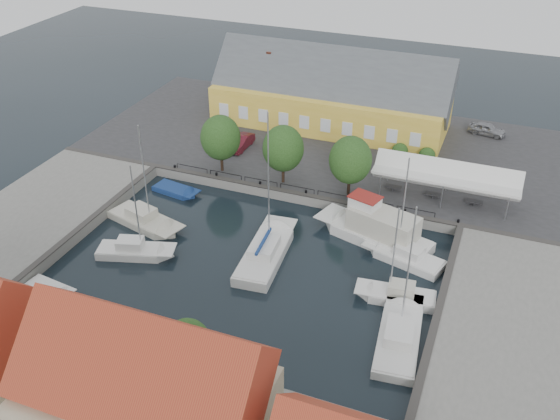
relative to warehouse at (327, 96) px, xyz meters
name	(u,v)px	position (x,y,z in m)	size (l,w,h in m)	color
ground	(255,258)	(2.60, -28.36, -4.43)	(140.00, 140.00, 0.00)	black
north_quay	(333,146)	(2.60, -5.36, -3.93)	(56.00, 26.00, 1.00)	#2D2D30
west_quay	(37,216)	(-19.40, -30.36, -3.93)	(12.00, 24.00, 1.00)	slate
east_quay	(516,330)	(24.60, -30.36, -3.93)	(12.00, 24.00, 1.00)	slate
quay_edge_fittings	(275,221)	(2.62, -23.61, -3.37)	(56.00, 24.72, 0.40)	#383533
warehouse	(327,96)	(0.00, 0.00, 0.00)	(28.56, 14.00, 9.55)	gold
tent_canopy	(447,176)	(16.60, -13.86, -0.74)	(14.00, 4.00, 2.83)	white
quay_trees	(283,148)	(0.60, -16.36, 0.45)	(18.20, 4.20, 6.30)	black
car_silver	(487,129)	(19.04, 3.38, -2.69)	(1.74, 4.33, 1.48)	#93949A
car_red	(241,142)	(-6.76, -10.66, -2.69)	(1.56, 4.48, 1.47)	#56131E
center_sailboat	(266,254)	(3.45, -27.99, -4.07)	(3.94, 10.54, 13.95)	silver
trawler	(377,232)	(11.92, -21.90, -3.41)	(11.57, 6.38, 5.00)	silver
east_boat_a	(405,258)	(15.01, -24.01, -4.17)	(7.59, 4.33, 10.48)	silver
east_boat_b	(397,297)	(15.50, -29.47, -4.17)	(6.66, 2.79, 9.13)	silver
east_boat_c	(399,338)	(16.63, -34.11, -4.17)	(3.81, 9.49, 11.70)	silver
west_boat_b	(145,222)	(-9.42, -27.18, -4.17)	(8.44, 4.80, 11.09)	beige
west_boat_c	(135,252)	(-7.56, -31.87, -4.17)	(7.22, 4.13, 9.62)	silver
launch_sw	(50,291)	(-11.22, -38.84, -4.34)	(4.63, 2.22, 0.98)	silver
launch_nw	(176,191)	(-9.70, -20.74, -4.34)	(5.29, 2.79, 0.88)	navy
townhouses	(113,418)	(4.52, -51.60, 1.40)	(36.30, 8.50, 12.00)	#C0B493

